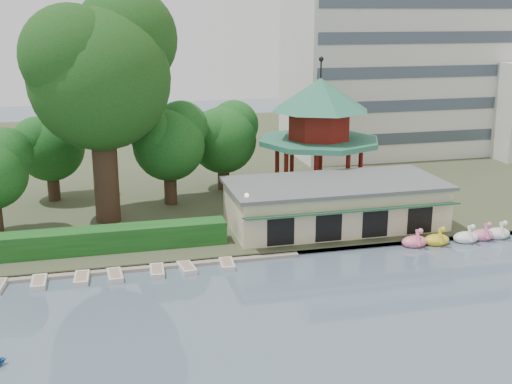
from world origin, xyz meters
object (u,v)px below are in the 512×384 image
object	(u,v)px
boathouse	(335,203)
pavilion	(319,125)
dock	(71,273)
big_tree	(101,67)

from	to	relation	value
boathouse	pavilion	world-z (taller)	pavilion
dock	big_tree	size ratio (longest dim) A/B	1.69
dock	boathouse	xyz separation A→B (m)	(22.00, 4.77, 2.25)
dock	big_tree	world-z (taller)	big_tree
pavilion	boathouse	bearing A→B (deg)	-101.28
boathouse	pavilion	xyz separation A→B (m)	(2.00, 10.03, 5.11)
dock	pavilion	xyz separation A→B (m)	(24.00, 14.80, 7.36)
dock	big_tree	bearing A→B (deg)	73.95
pavilion	big_tree	distance (m)	22.12
dock	boathouse	bearing A→B (deg)	12.24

